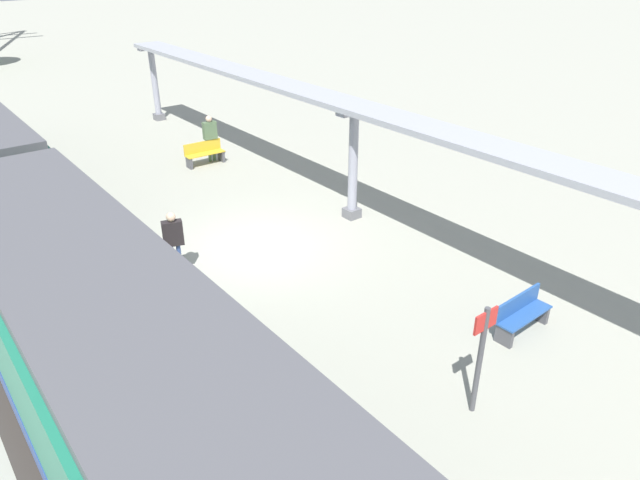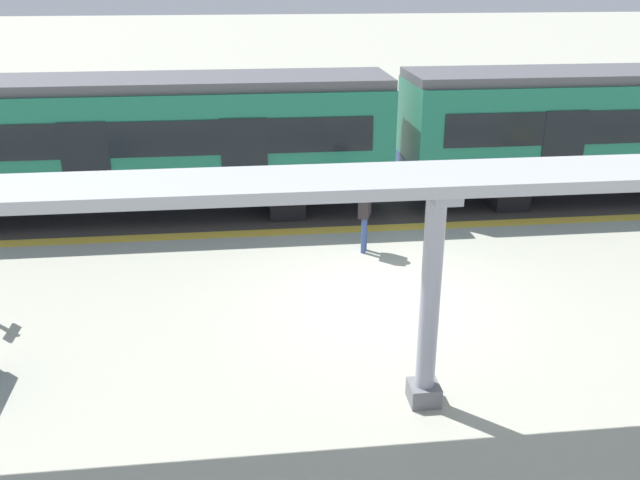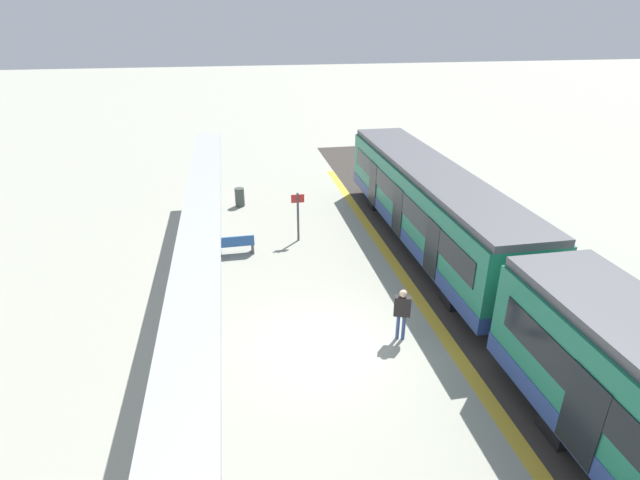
# 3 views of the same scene
# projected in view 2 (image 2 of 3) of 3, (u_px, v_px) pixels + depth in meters

# --- Properties ---
(ground_plane) EXTENTS (176.00, 176.00, 0.00)m
(ground_plane) POSITION_uv_depth(u_px,v_px,m) (382.00, 296.00, 13.16)
(ground_plane) COLOR #A2A292
(tactile_edge_strip) EXTENTS (0.43, 35.31, 0.01)m
(tactile_edge_strip) POSITION_uv_depth(u_px,v_px,m) (352.00, 229.00, 16.56)
(tactile_edge_strip) COLOR gold
(tactile_edge_strip) RESTS_ON ground
(trackbed) EXTENTS (3.20, 47.31, 0.01)m
(trackbed) POSITION_uv_depth(u_px,v_px,m) (341.00, 205.00, 18.24)
(trackbed) COLOR #38332D
(trackbed) RESTS_ON ground
(train_near_carriage) EXTENTS (2.65, 14.72, 3.48)m
(train_near_carriage) POSITION_uv_depth(u_px,v_px,m) (96.00, 145.00, 16.88)
(train_near_carriage) COLOR #1D7256
(train_near_carriage) RESTS_ON ground
(canopy_pillar_second) EXTENTS (1.10, 0.44, 3.34)m
(canopy_pillar_second) POSITION_uv_depth(u_px,v_px,m) (430.00, 299.00, 9.34)
(canopy_pillar_second) COLOR slate
(canopy_pillar_second) RESTS_ON ground
(canopy_beam) EXTENTS (1.20, 28.30, 0.16)m
(canopy_beam) POSITION_uv_depth(u_px,v_px,m) (460.00, 178.00, 8.73)
(canopy_beam) COLOR #A8AAB2
(canopy_beam) RESTS_ON canopy_pillar_nearest
(passenger_waiting_near_edge) EXTENTS (0.54, 0.37, 1.72)m
(passenger_waiting_near_edge) POSITION_uv_depth(u_px,v_px,m) (365.00, 206.00, 14.87)
(passenger_waiting_near_edge) COLOR #354B84
(passenger_waiting_near_edge) RESTS_ON ground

